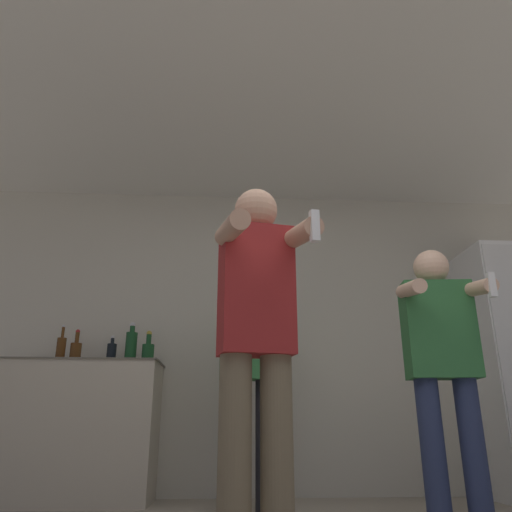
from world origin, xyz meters
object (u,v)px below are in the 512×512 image
at_px(bottle_amber_bourbon, 76,351).
at_px(bottle_green_wine, 131,346).
at_px(bottle_dark_rum, 111,352).
at_px(bottle_short_whiskey, 61,349).
at_px(person_man_side, 442,355).
at_px(person_spectator_back, 250,352).
at_px(bottle_tall_gin, 148,351).
at_px(person_woman_foreground, 257,333).

relative_size(bottle_amber_bourbon, bottle_green_wine, 0.81).
xyz_separation_m(bottle_amber_bourbon, bottle_green_wine, (0.42, 0.00, 0.04)).
relative_size(bottle_green_wine, bottle_dark_rum, 1.51).
xyz_separation_m(bottle_short_whiskey, person_man_side, (2.60, -1.02, -0.17)).
height_order(bottle_amber_bourbon, person_spectator_back, person_spectator_back).
height_order(bottle_tall_gin, person_man_side, person_man_side).
height_order(bottle_green_wine, person_woman_foreground, person_woman_foreground).
xyz_separation_m(bottle_amber_bourbon, bottle_dark_rum, (0.28, 0.00, -0.01)).
height_order(bottle_dark_rum, bottle_tall_gin, bottle_tall_gin).
distance_m(bottle_short_whiskey, person_man_side, 2.79).
bearing_deg(bottle_green_wine, bottle_short_whiskey, -180.00).
height_order(bottle_amber_bourbon, bottle_dark_rum, bottle_amber_bourbon).
distance_m(person_man_side, person_spectator_back, 1.27).
height_order(bottle_dark_rum, person_spectator_back, person_spectator_back).
xyz_separation_m(bottle_tall_gin, person_woman_foreground, (0.75, -1.71, -0.16)).
bearing_deg(person_woman_foreground, bottle_green_wine, 117.40).
bearing_deg(bottle_green_wine, bottle_tall_gin, -0.00).
height_order(bottle_amber_bourbon, bottle_green_wine, bottle_green_wine).
distance_m(bottle_amber_bourbon, bottle_short_whiskey, 0.12).
distance_m(bottle_short_whiskey, person_woman_foreground, 2.24).
xyz_separation_m(bottle_tall_gin, bottle_short_whiskey, (-0.67, -0.00, 0.01)).
bearing_deg(person_spectator_back, bottle_green_wine, 152.73).
xyz_separation_m(bottle_dark_rum, person_spectator_back, (1.07, -0.47, -0.06)).
xyz_separation_m(bottle_tall_gin, person_spectator_back, (0.78, -0.47, -0.07)).
xyz_separation_m(bottle_amber_bourbon, person_spectator_back, (1.34, -0.47, -0.07)).
distance_m(bottle_tall_gin, person_spectator_back, 0.92).
distance_m(bottle_green_wine, bottle_short_whiskey, 0.54).
relative_size(person_woman_foreground, person_man_side, 1.03).
distance_m(bottle_dark_rum, person_spectator_back, 1.17).
height_order(bottle_amber_bourbon, person_woman_foreground, person_woman_foreground).
distance_m(bottle_tall_gin, person_woman_foreground, 1.88).
xyz_separation_m(bottle_green_wine, bottle_short_whiskey, (-0.54, -0.00, -0.03)).
bearing_deg(person_man_side, bottle_amber_bourbon, 157.59).
bearing_deg(bottle_green_wine, person_woman_foreground, -62.60).
bearing_deg(person_man_side, bottle_green_wine, 153.56).
height_order(bottle_amber_bourbon, person_man_side, person_man_side).
xyz_separation_m(bottle_green_wine, bottle_dark_rum, (-0.15, -0.00, -0.05)).
relative_size(bottle_amber_bourbon, person_man_side, 0.16).
bearing_deg(bottle_tall_gin, bottle_amber_bourbon, 180.00).
xyz_separation_m(bottle_amber_bourbon, person_man_side, (2.48, -1.02, -0.15)).
height_order(bottle_dark_rum, person_woman_foreground, person_woman_foreground).
xyz_separation_m(bottle_green_wine, person_woman_foreground, (0.89, -1.71, -0.20)).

